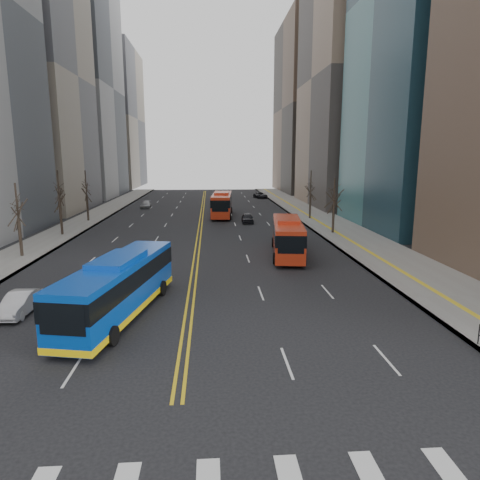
{
  "coord_description": "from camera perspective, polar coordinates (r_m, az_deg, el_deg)",
  "views": [
    {
      "loc": [
        1.34,
        -9.62,
        9.15
      ],
      "look_at": [
        3.13,
        15.87,
        4.12
      ],
      "focal_mm": 32.0,
      "sensor_mm": 36.0,
      "label": 1
    }
  ],
  "objects": [
    {
      "name": "red_bus_near",
      "position": [
        40.07,
        6.36,
        0.71
      ],
      "size": [
        3.96,
        11.26,
        3.5
      ],
      "color": "red",
      "rests_on": "ground"
    },
    {
      "name": "car_dark_far",
      "position": [
        95.23,
        2.74,
        6.0
      ],
      "size": [
        3.05,
        5.04,
        1.31
      ],
      "primitive_type": "imported",
      "rotation": [
        0.0,
        0.0,
        0.2
      ],
      "color": "black",
      "rests_on": "ground"
    },
    {
      "name": "sidewalk_left",
      "position": [
        58.17,
        -21.83,
        1.36
      ],
      "size": [
        5.0,
        130.0,
        0.15
      ],
      "primitive_type": "cube",
      "color": "gray",
      "rests_on": "ground"
    },
    {
      "name": "car_dark_mid",
      "position": [
        59.64,
        1.0,
        2.95
      ],
      "size": [
        1.69,
        3.93,
        1.32
      ],
      "primitive_type": "imported",
      "rotation": [
        0.0,
        0.0,
        -0.03
      ],
      "color": "black",
      "rests_on": "ground"
    },
    {
      "name": "red_bus_far",
      "position": [
        65.93,
        -2.43,
        4.98
      ],
      "size": [
        3.61,
        12.12,
        3.77
      ],
      "color": "red",
      "rests_on": "ground"
    },
    {
      "name": "office_towers",
      "position": [
        79.52,
        -5.2,
        21.8
      ],
      "size": [
        83.0,
        134.0,
        58.0
      ],
      "color": "gray",
      "rests_on": "ground"
    },
    {
      "name": "car_silver",
      "position": [
        78.79,
        -12.44,
        4.65
      ],
      "size": [
        1.96,
        4.32,
        1.23
      ],
      "primitive_type": "imported",
      "rotation": [
        0.0,
        0.0,
        0.06
      ],
      "color": "gray",
      "rests_on": "ground"
    },
    {
      "name": "car_white",
      "position": [
        28.5,
        -27.3,
        -7.51
      ],
      "size": [
        1.57,
        4.0,
        1.3
      ],
      "primitive_type": "imported",
      "rotation": [
        0.0,
        0.0,
        -0.05
      ],
      "color": "silver",
      "rests_on": "ground"
    },
    {
      "name": "sidewalk_right",
      "position": [
        57.68,
        12.31,
        1.82
      ],
      "size": [
        7.0,
        130.0,
        0.15
      ],
      "primitive_type": "cube",
      "color": "gray",
      "rests_on": "ground"
    },
    {
      "name": "centerline",
      "position": [
        65.28,
        -5.16,
        3.04
      ],
      "size": [
        0.55,
        100.0,
        0.01
      ],
      "color": "gold",
      "rests_on": "ground"
    },
    {
      "name": "blue_bus",
      "position": [
        25.69,
        -15.81,
        -5.79
      ],
      "size": [
        5.01,
        12.43,
        3.54
      ],
      "color": "#0B40AD",
      "rests_on": "ground"
    },
    {
      "name": "street_trees",
      "position": [
        45.19,
        -14.94,
        5.33
      ],
      "size": [
        35.2,
        47.2,
        7.6
      ],
      "color": "black",
      "rests_on": "ground"
    }
  ]
}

